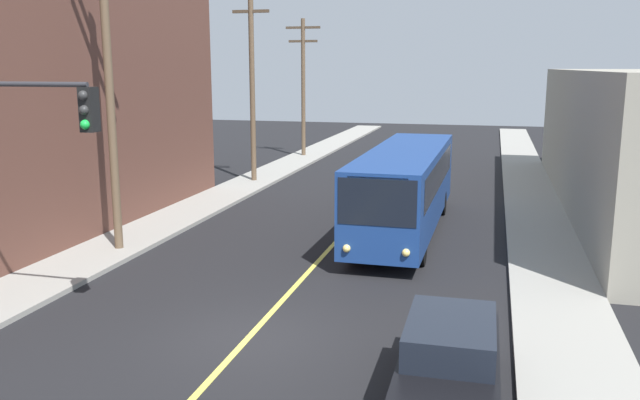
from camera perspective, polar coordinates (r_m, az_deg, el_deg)
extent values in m
plane|color=black|center=(16.00, -6.09, -11.62)|extent=(120.00, 120.00, 0.00)
cube|color=gray|center=(27.55, -12.91, -1.81)|extent=(2.50, 90.00, 0.15)
cube|color=gray|center=(24.61, 18.71, -3.72)|extent=(2.50, 90.00, 0.15)
cube|color=#D8CC4C|center=(29.89, 4.08, -0.66)|extent=(0.16, 60.00, 0.01)
cube|color=black|center=(25.46, -18.62, 0.31)|extent=(0.06, 14.59, 1.30)
cube|color=black|center=(25.08, -19.08, 7.50)|extent=(0.06, 14.59, 1.30)
cube|color=black|center=(25.10, -19.57, 14.80)|extent=(0.06, 14.59, 1.30)
cube|color=black|center=(32.13, 20.26, 2.40)|extent=(0.06, 18.70, 1.30)
cube|color=navy|center=(25.30, 7.35, 1.27)|extent=(2.67, 12.03, 2.75)
cube|color=black|center=(19.39, 4.93, -0.20)|extent=(2.35, 0.10, 1.40)
cube|color=black|center=(31.08, 8.92, 4.27)|extent=(2.30, 0.10, 1.10)
cube|color=black|center=(25.41, 4.58, 2.57)|extent=(0.17, 10.20, 1.10)
cube|color=black|center=(25.07, 10.22, 2.31)|extent=(0.17, 10.20, 1.10)
cube|color=orange|center=(19.29, 4.97, 1.55)|extent=(1.79, 0.08, 0.30)
sphere|color=#F9D872|center=(19.87, 2.30, -4.19)|extent=(0.24, 0.24, 0.24)
sphere|color=#F9D872|center=(19.57, 7.42, -4.53)|extent=(0.24, 0.24, 0.24)
cylinder|color=black|center=(21.74, 2.77, -3.91)|extent=(0.31, 1.00, 1.00)
cylinder|color=black|center=(21.39, 8.68, -4.29)|extent=(0.31, 1.00, 1.00)
cylinder|color=black|center=(29.11, 6.05, -0.02)|extent=(0.31, 1.00, 1.00)
cylinder|color=black|center=(28.85, 10.47, -0.26)|extent=(0.31, 1.00, 1.00)
cube|color=black|center=(13.11, 11.09, -13.96)|extent=(1.83, 4.41, 0.70)
cube|color=black|center=(12.85, 11.20, -11.33)|extent=(1.64, 2.48, 0.60)
cylinder|color=black|center=(14.67, 8.19, -12.51)|extent=(0.22, 0.64, 0.64)
cylinder|color=black|center=(14.62, 14.60, -12.87)|extent=(0.22, 0.64, 0.64)
cylinder|color=brown|center=(22.97, -17.70, 9.42)|extent=(0.28, 0.28, 11.00)
cylinder|color=brown|center=(35.92, -5.86, 9.95)|extent=(0.28, 0.28, 10.42)
cube|color=#4C3D2D|center=(36.02, -5.99, 15.86)|extent=(2.00, 0.16, 0.16)
cylinder|color=brown|center=(46.22, -1.45, 9.62)|extent=(0.28, 0.28, 9.28)
cube|color=#4C3D2D|center=(46.27, -1.48, 14.63)|extent=(2.40, 0.16, 0.16)
cube|color=#4C3D2D|center=(46.23, -1.47, 13.51)|extent=(2.00, 0.16, 0.16)
cylinder|color=#2D2D33|center=(16.79, -24.42, 9.08)|extent=(3.50, 0.12, 0.12)
cube|color=black|center=(15.78, -19.26, 7.36)|extent=(0.32, 0.36, 1.00)
sphere|color=#2D2D2D|center=(15.61, -19.72, 8.47)|extent=(0.22, 0.22, 0.22)
sphere|color=#2D2D2D|center=(15.62, -19.64, 7.30)|extent=(0.22, 0.22, 0.22)
sphere|color=green|center=(15.65, -19.57, 6.14)|extent=(0.22, 0.22, 0.22)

